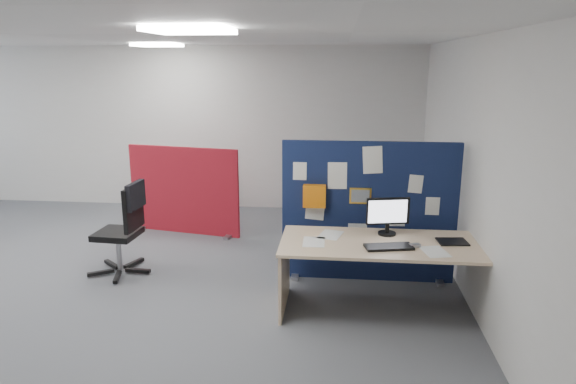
# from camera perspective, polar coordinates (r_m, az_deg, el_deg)

# --- Properties ---
(floor) EXTENTS (9.00, 9.00, 0.00)m
(floor) POSITION_cam_1_polar(r_m,az_deg,el_deg) (6.33, -24.84, -9.79)
(floor) COLOR #575A5F
(floor) RESTS_ON ground
(ceiling) EXTENTS (9.00, 7.00, 0.02)m
(ceiling) POSITION_cam_1_polar(r_m,az_deg,el_deg) (5.85, -27.69, 15.26)
(ceiling) COLOR white
(ceiling) RESTS_ON wall_back
(wall_back) EXTENTS (9.00, 0.02, 2.70)m
(wall_back) POSITION_cam_1_polar(r_m,az_deg,el_deg) (9.06, -14.63, 6.92)
(wall_back) COLOR silver
(wall_back) RESTS_ON floor
(wall_right) EXTENTS (0.02, 7.00, 2.70)m
(wall_right) POSITION_cam_1_polar(r_m,az_deg,el_deg) (5.24, 20.76, 1.32)
(wall_right) COLOR silver
(wall_right) RESTS_ON floor
(ceiling_lights) EXTENTS (4.10, 4.10, 0.04)m
(ceiling_lights) POSITION_cam_1_polar(r_m,az_deg,el_deg) (6.26, -21.61, 15.43)
(ceiling_lights) COLOR white
(ceiling_lights) RESTS_ON ceiling
(navy_divider) EXTENTS (1.94, 0.30, 1.60)m
(navy_divider) POSITION_cam_1_polar(r_m,az_deg,el_deg) (5.81, 8.75, -2.24)
(navy_divider) COLOR #101B3C
(navy_divider) RESTS_ON floor
(main_desk) EXTENTS (2.00, 0.89, 0.73)m
(main_desk) POSITION_cam_1_polar(r_m,az_deg,el_deg) (5.21, 10.37, -7.02)
(main_desk) COLOR beige
(main_desk) RESTS_ON floor
(monitor_main) EXTENTS (0.44, 0.18, 0.39)m
(monitor_main) POSITION_cam_1_polar(r_m,az_deg,el_deg) (5.28, 11.03, -2.43)
(monitor_main) COLOR black
(monitor_main) RESTS_ON main_desk
(keyboard) EXTENTS (0.48, 0.27, 0.02)m
(keyboard) POSITION_cam_1_polar(r_m,az_deg,el_deg) (4.96, 11.13, -6.00)
(keyboard) COLOR black
(keyboard) RESTS_ON main_desk
(mouse) EXTENTS (0.11, 0.09, 0.03)m
(mouse) POSITION_cam_1_polar(r_m,az_deg,el_deg) (5.05, 13.92, -5.79)
(mouse) COLOR #929297
(mouse) RESTS_ON main_desk
(paper_tray) EXTENTS (0.30, 0.25, 0.01)m
(paper_tray) POSITION_cam_1_polar(r_m,az_deg,el_deg) (5.27, 17.80, -5.28)
(paper_tray) COLOR black
(paper_tray) RESTS_ON main_desk
(red_divider) EXTENTS (1.67, 0.37, 1.27)m
(red_divider) POSITION_cam_1_polar(r_m,az_deg,el_deg) (7.55, -11.50, 0.08)
(red_divider) COLOR maroon
(red_divider) RESTS_ON floor
(office_chair) EXTENTS (0.71, 0.73, 1.09)m
(office_chair) POSITION_cam_1_polar(r_m,az_deg,el_deg) (6.25, -17.61, -3.34)
(office_chair) COLOR black
(office_chair) RESTS_ON floor
(desk_papers) EXTENTS (1.37, 0.73, 0.00)m
(desk_papers) POSITION_cam_1_polar(r_m,az_deg,el_deg) (5.06, 7.78, -5.58)
(desk_papers) COLOR white
(desk_papers) RESTS_ON main_desk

